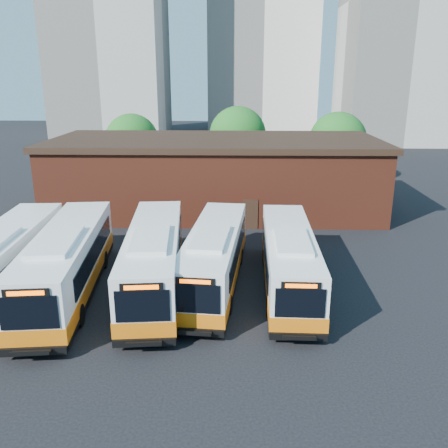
{
  "coord_description": "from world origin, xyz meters",
  "views": [
    {
      "loc": [
        1.89,
        -21.79,
        11.55
      ],
      "look_at": [
        1.14,
        6.31,
        2.8
      ],
      "focal_mm": 38.0,
      "sensor_mm": 36.0,
      "label": 1
    }
  ],
  "objects_px": {
    "bus_west": "(68,265)",
    "bus_mideast": "(214,259)",
    "bus_midwest": "(154,262)",
    "bus_farwest": "(5,265)",
    "bus_east": "(289,262)",
    "transit_worker": "(218,307)"
  },
  "relations": [
    {
      "from": "bus_mideast",
      "to": "bus_midwest",
      "type": "bearing_deg",
      "value": -163.63
    },
    {
      "from": "bus_farwest",
      "to": "bus_mideast",
      "type": "bearing_deg",
      "value": 3.33
    },
    {
      "from": "bus_midwest",
      "to": "transit_worker",
      "type": "height_order",
      "value": "bus_midwest"
    },
    {
      "from": "bus_west",
      "to": "bus_mideast",
      "type": "relative_size",
      "value": 1.08
    },
    {
      "from": "bus_east",
      "to": "transit_worker",
      "type": "height_order",
      "value": "bus_east"
    },
    {
      "from": "bus_midwest",
      "to": "transit_worker",
      "type": "relative_size",
      "value": 7.97
    },
    {
      "from": "bus_farwest",
      "to": "bus_midwest",
      "type": "distance_m",
      "value": 8.16
    },
    {
      "from": "bus_mideast",
      "to": "bus_east",
      "type": "distance_m",
      "value": 4.23
    },
    {
      "from": "bus_east",
      "to": "bus_mideast",
      "type": "bearing_deg",
      "value": 177.41
    },
    {
      "from": "bus_mideast",
      "to": "transit_worker",
      "type": "distance_m",
      "value": 4.5
    },
    {
      "from": "bus_midwest",
      "to": "bus_west",
      "type": "bearing_deg",
      "value": -176.9
    },
    {
      "from": "bus_midwest",
      "to": "bus_mideast",
      "type": "xyz_separation_m",
      "value": [
        3.34,
        0.66,
        -0.08
      ]
    },
    {
      "from": "bus_west",
      "to": "bus_mideast",
      "type": "height_order",
      "value": "bus_west"
    },
    {
      "from": "bus_farwest",
      "to": "bus_mideast",
      "type": "distance_m",
      "value": 11.55
    },
    {
      "from": "bus_west",
      "to": "bus_midwest",
      "type": "xyz_separation_m",
      "value": [
        4.64,
        0.69,
        -0.04
      ]
    },
    {
      "from": "bus_farwest",
      "to": "transit_worker",
      "type": "relative_size",
      "value": 7.95
    },
    {
      "from": "bus_farwest",
      "to": "bus_west",
      "type": "bearing_deg",
      "value": -3.43
    },
    {
      "from": "bus_west",
      "to": "bus_east",
      "type": "bearing_deg",
      "value": -1.1
    },
    {
      "from": "bus_midwest",
      "to": "bus_east",
      "type": "relative_size",
      "value": 1.07
    },
    {
      "from": "bus_west",
      "to": "bus_east",
      "type": "xyz_separation_m",
      "value": [
        12.2,
        1.06,
        -0.13
      ]
    },
    {
      "from": "bus_midwest",
      "to": "bus_east",
      "type": "distance_m",
      "value": 7.56
    },
    {
      "from": "bus_farwest",
      "to": "transit_worker",
      "type": "bearing_deg",
      "value": -17.94
    }
  ]
}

